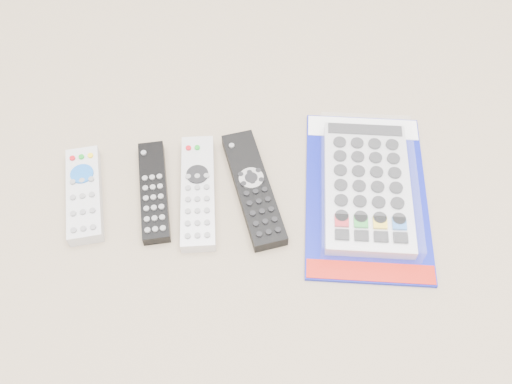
{
  "coord_description": "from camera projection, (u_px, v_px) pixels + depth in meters",
  "views": [
    {
      "loc": [
        -0.04,
        -0.51,
        0.75
      ],
      "look_at": [
        0.03,
        -0.01,
        0.01
      ],
      "focal_mm": 40.0,
      "sensor_mm": 36.0,
      "label": 1
    }
  ],
  "objects": [
    {
      "name": "remote_silver_dvd",
      "position": [
        198.0,
        192.0,
        0.9
      ],
      "size": [
        0.07,
        0.21,
        0.02
      ],
      "rotation": [
        0.0,
        0.0,
        -0.08
      ],
      "color": "silver",
      "rests_on": "ground"
    },
    {
      "name": "jumbo_remote_packaged",
      "position": [
        367.0,
        185.0,
        0.89
      ],
      "size": [
        0.25,
        0.34,
        0.04
      ],
      "rotation": [
        0.0,
        0.0,
        -0.2
      ],
      "color": "#0D1698",
      "rests_on": "ground"
    },
    {
      "name": "remote_large_black",
      "position": [
        253.0,
        188.0,
        0.9
      ],
      "size": [
        0.08,
        0.22,
        0.02
      ],
      "rotation": [
        0.0,
        0.0,
        0.13
      ],
      "color": "black",
      "rests_on": "ground"
    },
    {
      "name": "remote_slim_black",
      "position": [
        154.0,
        191.0,
        0.9
      ],
      "size": [
        0.04,
        0.18,
        0.02
      ],
      "rotation": [
        0.0,
        0.0,
        0.01
      ],
      "color": "black",
      "rests_on": "ground"
    },
    {
      "name": "remote_small_grey",
      "position": [
        84.0,
        194.0,
        0.89
      ],
      "size": [
        0.06,
        0.17,
        0.03
      ],
      "rotation": [
        0.0,
        0.0,
        0.06
      ],
      "color": "#B3B3B5",
      "rests_on": "ground"
    }
  ]
}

